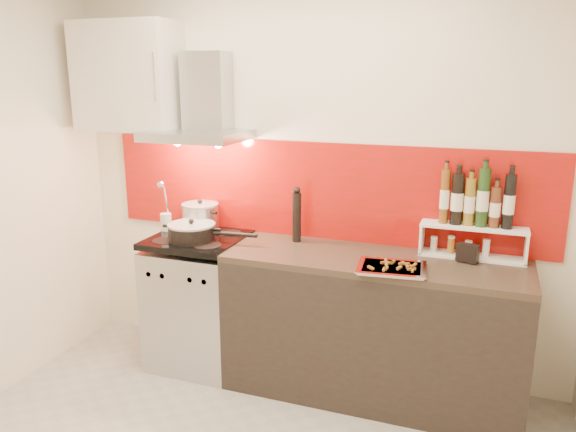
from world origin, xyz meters
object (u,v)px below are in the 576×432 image
at_px(saute_pan, 193,232).
at_px(baking_tray, 392,268).
at_px(counter, 372,327).
at_px(stock_pot, 201,217).
at_px(pepper_mill, 297,215).
at_px(range_stove, 200,302).

relative_size(saute_pan, baking_tray, 1.48).
xyz_separation_m(counter, saute_pan, (-1.19, -0.08, 0.51)).
distance_m(saute_pan, baking_tray, 1.33).
bearing_deg(baking_tray, stock_pot, 165.98).
height_order(stock_pot, pepper_mill, pepper_mill).
bearing_deg(stock_pot, pepper_mill, -0.21).
bearing_deg(baking_tray, pepper_mill, 153.24).
height_order(range_stove, counter, range_stove).
relative_size(counter, pepper_mill, 4.93).
relative_size(range_stove, stock_pot, 3.56).
height_order(saute_pan, baking_tray, saute_pan).
relative_size(stock_pot, saute_pan, 0.42).
bearing_deg(counter, pepper_mill, 164.01).
bearing_deg(stock_pot, baking_tray, -14.02).
relative_size(stock_pot, baking_tray, 0.63).
bearing_deg(saute_pan, baking_tray, -4.76).
bearing_deg(pepper_mill, counter, -15.99).
bearing_deg(pepper_mill, baking_tray, -26.76).
xyz_separation_m(counter, pepper_mill, (-0.55, 0.16, 0.63)).
xyz_separation_m(stock_pot, pepper_mill, (0.71, -0.00, 0.07)).
xyz_separation_m(counter, baking_tray, (0.13, -0.19, 0.47)).
distance_m(counter, saute_pan, 1.30).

